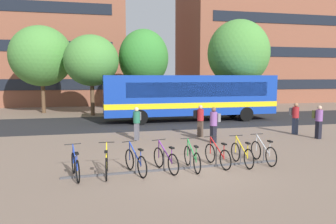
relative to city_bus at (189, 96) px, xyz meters
name	(u,v)px	position (x,y,z in m)	size (l,w,h in m)	color
ground	(188,166)	(-3.29, -10.95, -1.78)	(200.00, 200.00, 0.00)	#7A6656
bus_lane_asphalt	(143,122)	(-3.29, 0.00, -1.77)	(80.00, 7.20, 0.01)	#232326
city_bus	(189,96)	(0.00, 0.00, 0.00)	(12.04, 2.64, 3.20)	#14389E
bike_rack	(177,167)	(-3.74, -11.24, -1.68)	(7.59, 0.46, 0.70)	#47474C
parked_bicycle_blue_0	(75,166)	(-7.06, -11.41, -1.39)	(0.54, 1.70, 0.99)	black
parked_bicycle_yellow_1	(107,164)	(-6.10, -11.38, -1.39)	(0.52, 1.72, 0.99)	black
parked_bicycle_blue_2	(136,162)	(-5.18, -11.38, -1.39)	(0.66, 1.66, 0.99)	black
parked_bicycle_purple_3	(166,160)	(-4.17, -11.33, -1.39)	(0.66, 1.67, 0.99)	black
parked_bicycle_green_4	(192,158)	(-3.25, -11.32, -1.39)	(0.52, 1.72, 0.99)	black
parked_bicycle_red_5	(217,156)	(-2.27, -11.16, -1.39)	(0.52, 1.71, 0.99)	black
parked_bicycle_yellow_6	(242,154)	(-1.36, -11.21, -1.39)	(0.52, 1.72, 0.99)	black
parked_bicycle_silver_7	(263,152)	(-0.47, -11.11, -1.39)	(0.52, 1.72, 0.99)	black
commuter_grey_pack_0	(214,122)	(-0.97, -7.39, -0.80)	(0.60, 0.51, 1.70)	black
commuter_black_pack_1	(200,118)	(-1.14, -5.78, -0.82)	(0.59, 0.58, 1.66)	#47382D
commuter_grey_pack_2	(137,121)	(-4.45, -5.90, -0.83)	(0.49, 0.60, 1.64)	#565660
commuter_olive_pack_3	(318,119)	(4.54, -7.60, -0.80)	(0.37, 0.54, 1.69)	black
commuter_grey_pack_4	(295,116)	(4.13, -6.25, -0.78)	(0.40, 0.57, 1.72)	#2D3851
street_tree_0	(144,58)	(-2.30, 6.23, 2.91)	(4.29, 4.29, 7.16)	brown
street_tree_1	(238,53)	(5.30, 3.57, 3.28)	(5.14, 5.14, 7.80)	brown
street_tree_2	(91,61)	(-6.69, 4.63, 2.57)	(4.28, 4.28, 6.37)	brown
street_tree_3	(41,56)	(-10.80, 7.26, 3.02)	(5.17, 5.17, 7.32)	brown
building_left_wing	(17,36)	(-14.84, 17.51, 5.82)	(23.25, 10.20, 15.18)	brown
building_right_wing	(273,0)	(15.94, 16.54, 10.98)	(22.98, 10.95, 25.50)	brown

